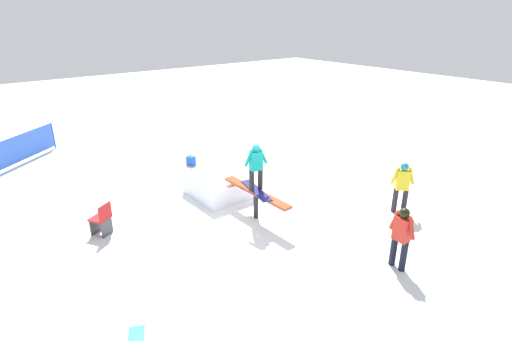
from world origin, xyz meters
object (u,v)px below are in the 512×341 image
object	(u,v)px
folding_chair	(102,220)
backpack_on_snow	(191,161)
bystander_red	(401,235)
bystander_yellow	(402,185)
rail_feature	(256,195)
main_rider_on_rail	(256,169)

from	to	relation	value
folding_chair	backpack_on_snow	distance (m)	5.28
bystander_red	backpack_on_snow	distance (m)	8.64
bystander_yellow	bystander_red	size ratio (longest dim) A/B	1.01
rail_feature	main_rider_on_rail	size ratio (longest dim) A/B	1.70
main_rider_on_rail	bystander_red	distance (m)	4.01
bystander_red	folding_chair	size ratio (longest dim) A/B	1.70
folding_chair	bystander_red	bearing A→B (deg)	98.89
rail_feature	main_rider_on_rail	xyz separation A→B (m)	(0.00, 0.00, 0.77)
bystander_yellow	bystander_red	world-z (taller)	bystander_yellow
rail_feature	backpack_on_snow	bearing A→B (deg)	171.34
rail_feature	main_rider_on_rail	world-z (taller)	main_rider_on_rail
rail_feature	bystander_yellow	size ratio (longest dim) A/B	1.72
bystander_red	folding_chair	distance (m)	7.32
bystander_yellow	folding_chair	bearing A→B (deg)	-166.06
folding_chair	rail_feature	bearing A→B (deg)	123.07
main_rider_on_rail	folding_chair	distance (m)	4.21
main_rider_on_rail	backpack_on_snow	world-z (taller)	main_rider_on_rail
rail_feature	bystander_red	distance (m)	3.96
folding_chair	main_rider_on_rail	bearing A→B (deg)	123.07
rail_feature	bystander_yellow	distance (m)	4.15
main_rider_on_rail	backpack_on_snow	size ratio (longest dim) A/B	4.51
bystander_yellow	bystander_red	bearing A→B (deg)	-103.99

